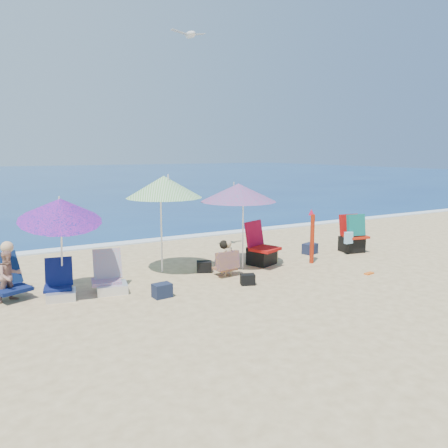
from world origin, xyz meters
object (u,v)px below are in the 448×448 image
camp_chair_right (352,238)px  person_center (227,259)px  umbrella_turquoise (238,193)px  camp_chair_left (261,252)px  furled_umbrella (312,234)px  chair_rainbow (110,281)px  seagull (190,35)px  umbrella_blue (60,210)px  chair_navy (60,288)px  umbrella_striped (164,187)px  person_left (9,275)px

camp_chair_right → person_center: 4.20m
umbrella_turquoise → camp_chair_left: (0.62, -0.05, -1.47)m
furled_umbrella → camp_chair_left: (-1.18, 0.47, -0.42)m
camp_chair_left → person_center: 1.31m
chair_rainbow → seagull: size_ratio=1.01×
chair_rainbow → person_center: bearing=-5.0°
umbrella_blue → chair_navy: bearing=147.1°
umbrella_blue → umbrella_turquoise: bearing=4.1°
chair_navy → chair_rainbow: (0.93, -0.06, 0.02)m
furled_umbrella → chair_navy: bearing=177.2°
umbrella_turquoise → chair_rainbow: umbrella_turquoise is taller
umbrella_striped → chair_navy: size_ratio=2.79×
umbrella_turquoise → umbrella_striped: bearing=167.2°
umbrella_striped → person_center: 2.12m
chair_navy → person_left: (-0.83, 0.34, 0.29)m
furled_umbrella → chair_navy: size_ratio=1.67×
furled_umbrella → seagull: (-2.42, 1.74, 4.72)m
chair_rainbow → person_left: (-1.76, 0.40, 0.27)m
umbrella_striped → umbrella_blue: size_ratio=1.09×
seagull → person_left: bearing=-165.4°
chair_navy → person_center: 3.49m
umbrella_striped → umbrella_turquoise: bearing=-12.8°
camp_chair_left → person_left: (-5.53, 0.16, 0.16)m
umbrella_turquoise → camp_chair_right: (3.59, -0.13, -1.40)m
person_center → person_left: size_ratio=0.77×
chair_rainbow → camp_chair_right: camp_chair_right is taller
furled_umbrella → chair_navy: (-5.88, 0.29, -0.55)m
umbrella_turquoise → camp_chair_left: bearing=-4.9°
camp_chair_left → person_center: camp_chair_left is taller
person_center → person_left: person_left is taller
umbrella_blue → seagull: seagull is taller
person_center → umbrella_blue: bearing=176.1°
umbrella_blue → person_left: size_ratio=1.94×
chair_navy → seagull: seagull is taller
furled_umbrella → seagull: seagull is taller
camp_chair_right → person_left: 8.50m
umbrella_striped → camp_chair_right: 5.53m
umbrella_striped → seagull: size_ratio=2.64×
umbrella_striped → umbrella_blue: 2.41m
chair_rainbow → person_left: bearing=167.2°
umbrella_turquoise → seagull: (-0.61, 1.22, 3.67)m
chair_navy → furled_umbrella: bearing=-2.8°
umbrella_striped → person_center: (1.09, -0.90, -1.57)m
umbrella_turquoise → person_center: 1.61m
umbrella_turquoise → chair_rainbow: 3.53m
person_center → chair_navy: bearing=175.3°
umbrella_striped → person_left: (-3.22, -0.28, -1.48)m
umbrella_striped → seagull: 3.75m
camp_chair_left → seagull: 5.43m
furled_umbrella → person_center: furled_umbrella is taller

